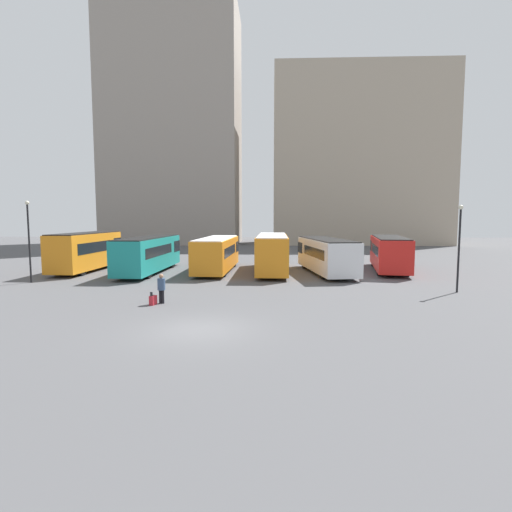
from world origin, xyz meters
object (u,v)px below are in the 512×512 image
at_px(bus_1, 149,253).
at_px(bus_2, 217,253).
at_px(bus_5, 389,252).
at_px(suitcase, 153,300).
at_px(lamp_post_1, 459,241).
at_px(traveler, 161,286).
at_px(bus_4, 326,254).
at_px(bus_0, 87,250).
at_px(bus_3, 272,252).
at_px(lamp_post_0, 29,235).

height_order(bus_1, bus_2, bus_1).
height_order(bus_5, suitcase, bus_5).
distance_m(bus_1, lamp_post_1, 23.28).
distance_m(bus_1, traveler, 12.97).
bearing_deg(bus_4, bus_5, -80.81).
height_order(traveler, suitcase, traveler).
relative_size(bus_0, bus_1, 0.84).
xyz_separation_m(bus_5, lamp_post_1, (1.27, -10.11, 1.56)).
xyz_separation_m(bus_4, bus_5, (5.69, 1.78, 0.05)).
bearing_deg(bus_0, bus_3, -89.00).
xyz_separation_m(bus_2, bus_4, (9.17, -0.93, -0.01)).
xyz_separation_m(traveler, suitcase, (-0.36, -0.37, -0.70)).
bearing_deg(lamp_post_0, bus_3, 20.60).
relative_size(bus_1, lamp_post_1, 2.05).
relative_size(bus_0, lamp_post_0, 1.61).
bearing_deg(bus_3, bus_4, -97.49).
height_order(bus_1, bus_5, bus_1).
xyz_separation_m(bus_1, bus_5, (20.44, 1.86, -0.02)).
bearing_deg(traveler, bus_3, -10.06).
xyz_separation_m(bus_4, lamp_post_1, (6.96, -8.33, 1.61)).
height_order(suitcase, lamp_post_0, lamp_post_0).
relative_size(bus_1, bus_2, 1.07).
bearing_deg(bus_2, lamp_post_0, 120.26).
bearing_deg(bus_5, bus_0, 102.29).
relative_size(bus_5, traveler, 6.47).
relative_size(bus_2, lamp_post_1, 1.92).
bearing_deg(bus_0, bus_1, -96.24).
height_order(bus_1, bus_4, bus_1).
distance_m(bus_5, traveler, 21.31).
height_order(bus_1, lamp_post_1, lamp_post_1).
bearing_deg(lamp_post_1, bus_4, 129.88).
xyz_separation_m(bus_0, bus_4, (20.48, -0.67, -0.22)).
relative_size(bus_0, suitcase, 13.05).
xyz_separation_m(traveler, lamp_post_1, (17.30, 3.92, 2.23)).
height_order(bus_2, suitcase, bus_2).
bearing_deg(traveler, bus_0, 52.73).
height_order(bus_0, bus_2, bus_0).
relative_size(bus_3, lamp_post_1, 2.02).
bearing_deg(bus_0, bus_2, -87.44).
height_order(bus_4, suitcase, bus_4).
relative_size(bus_2, suitcase, 14.48).
bearing_deg(bus_4, lamp_post_0, 96.96).
bearing_deg(bus_4, bus_0, 79.97).
bearing_deg(suitcase, bus_1, 32.54).
bearing_deg(bus_3, lamp_post_0, 110.91).
distance_m(bus_3, traveler, 14.17).
xyz_separation_m(bus_0, suitcase, (9.78, -13.30, -1.54)).
distance_m(bus_3, bus_5, 10.19).
bearing_deg(bus_4, lamp_post_1, -148.28).
xyz_separation_m(bus_2, bus_5, (14.86, 0.84, 0.04)).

